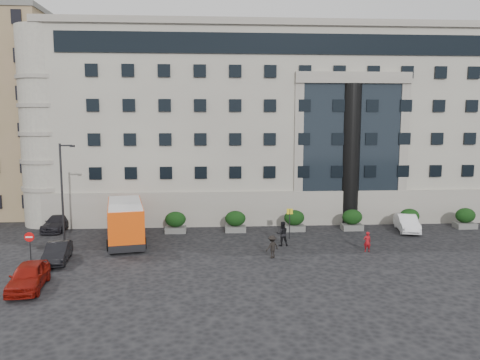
{
  "coord_description": "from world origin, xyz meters",
  "views": [
    {
      "loc": [
        -0.99,
        -32.17,
        9.71
      ],
      "look_at": [
        1.38,
        4.38,
        5.0
      ],
      "focal_mm": 35.0,
      "sensor_mm": 36.0,
      "label": 1
    }
  ],
  "objects_px": {
    "street_lamp": "(63,192)",
    "red_truck": "(101,202)",
    "no_entry_sign": "(30,242)",
    "parked_car_a": "(28,276)",
    "pedestrian_c": "(272,247)",
    "parked_car_d": "(100,216)",
    "bus_stop_sign": "(290,218)",
    "minibus": "(125,220)",
    "hedge_d": "(352,220)",
    "hedge_e": "(409,219)",
    "parked_car_b": "(57,252)",
    "white_taxi": "(407,223)",
    "hedge_c": "(294,220)",
    "pedestrian_a": "(367,242)",
    "hedge_a": "(176,222)",
    "parked_car_c": "(58,223)",
    "hedge_f": "(465,218)",
    "hedge_b": "(235,221)",
    "pedestrian_b": "(282,234)"
  },
  "relations": [
    {
      "from": "street_lamp",
      "to": "red_truck",
      "type": "xyz_separation_m",
      "value": [
        -0.21,
        12.67,
        -2.98
      ]
    },
    {
      "from": "no_entry_sign",
      "to": "parked_car_a",
      "type": "bearing_deg",
      "value": -71.06
    },
    {
      "from": "street_lamp",
      "to": "pedestrian_c",
      "type": "height_order",
      "value": "street_lamp"
    },
    {
      "from": "parked_car_a",
      "to": "parked_car_d",
      "type": "relative_size",
      "value": 0.91
    },
    {
      "from": "bus_stop_sign",
      "to": "pedestrian_c",
      "type": "xyz_separation_m",
      "value": [
        -2.14,
        -5.24,
        -0.91
      ]
    },
    {
      "from": "no_entry_sign",
      "to": "minibus",
      "type": "height_order",
      "value": "minibus"
    },
    {
      "from": "hedge_d",
      "to": "hedge_e",
      "type": "xyz_separation_m",
      "value": [
        5.2,
        0.0,
        0.0
      ]
    },
    {
      "from": "hedge_d",
      "to": "parked_car_d",
      "type": "xyz_separation_m",
      "value": [
        -23.1,
        4.48,
        -0.25
      ]
    },
    {
      "from": "parked_car_b",
      "to": "white_taxi",
      "type": "relative_size",
      "value": 0.91
    },
    {
      "from": "hedge_d",
      "to": "hedge_c",
      "type": "bearing_deg",
      "value": 180.0
    },
    {
      "from": "hedge_c",
      "to": "no_entry_sign",
      "type": "xyz_separation_m",
      "value": [
        -19.4,
        -8.84,
        0.72
      ]
    },
    {
      "from": "parked_car_a",
      "to": "bus_stop_sign",
      "type": "bearing_deg",
      "value": 25.02
    },
    {
      "from": "bus_stop_sign",
      "to": "pedestrian_a",
      "type": "xyz_separation_m",
      "value": [
        5.1,
        -4.13,
        -0.97
      ]
    },
    {
      "from": "street_lamp",
      "to": "bus_stop_sign",
      "type": "height_order",
      "value": "street_lamp"
    },
    {
      "from": "bus_stop_sign",
      "to": "hedge_d",
      "type": "bearing_deg",
      "value": 24.66
    },
    {
      "from": "hedge_a",
      "to": "parked_car_c",
      "type": "bearing_deg",
      "value": 171.23
    },
    {
      "from": "hedge_e",
      "to": "parked_car_d",
      "type": "height_order",
      "value": "hedge_e"
    },
    {
      "from": "hedge_f",
      "to": "red_truck",
      "type": "height_order",
      "value": "red_truck"
    },
    {
      "from": "bus_stop_sign",
      "to": "parked_car_c",
      "type": "relative_size",
      "value": 0.55
    },
    {
      "from": "hedge_d",
      "to": "white_taxi",
      "type": "xyz_separation_m",
      "value": [
        4.65,
        -0.8,
        -0.19
      ]
    },
    {
      "from": "pedestrian_a",
      "to": "pedestrian_c",
      "type": "xyz_separation_m",
      "value": [
        -7.24,
        -1.11,
        0.06
      ]
    },
    {
      "from": "pedestrian_c",
      "to": "parked_car_d",
      "type": "bearing_deg",
      "value": -72.33
    },
    {
      "from": "red_truck",
      "to": "parked_car_a",
      "type": "distance_m",
      "value": 21.1
    },
    {
      "from": "parked_car_c",
      "to": "hedge_e",
      "type": "bearing_deg",
      "value": -1.24
    },
    {
      "from": "hedge_e",
      "to": "parked_car_d",
      "type": "distance_m",
      "value": 28.65
    },
    {
      "from": "hedge_f",
      "to": "pedestrian_a",
      "type": "bearing_deg",
      "value": -148.71
    },
    {
      "from": "hedge_e",
      "to": "parked_car_d",
      "type": "relative_size",
      "value": 0.38
    },
    {
      "from": "hedge_a",
      "to": "parked_car_b",
      "type": "height_order",
      "value": "hedge_a"
    },
    {
      "from": "hedge_c",
      "to": "hedge_a",
      "type": "bearing_deg",
      "value": 180.0
    },
    {
      "from": "hedge_e",
      "to": "bus_stop_sign",
      "type": "relative_size",
      "value": 0.73
    },
    {
      "from": "hedge_d",
      "to": "no_entry_sign",
      "type": "bearing_deg",
      "value": -160.24
    },
    {
      "from": "hedge_b",
      "to": "red_truck",
      "type": "relative_size",
      "value": 0.36
    },
    {
      "from": "hedge_d",
      "to": "parked_car_b",
      "type": "relative_size",
      "value": 0.45
    },
    {
      "from": "hedge_c",
      "to": "hedge_d",
      "type": "relative_size",
      "value": 1.0
    },
    {
      "from": "hedge_a",
      "to": "white_taxi",
      "type": "relative_size",
      "value": 0.41
    },
    {
      "from": "hedge_c",
      "to": "parked_car_a",
      "type": "relative_size",
      "value": 0.41
    },
    {
      "from": "parked_car_a",
      "to": "parked_car_c",
      "type": "height_order",
      "value": "parked_car_a"
    },
    {
      "from": "pedestrian_c",
      "to": "minibus",
      "type": "bearing_deg",
      "value": -56.94
    },
    {
      "from": "hedge_b",
      "to": "hedge_f",
      "type": "relative_size",
      "value": 1.0
    },
    {
      "from": "hedge_a",
      "to": "hedge_f",
      "type": "bearing_deg",
      "value": 0.0
    },
    {
      "from": "parked_car_c",
      "to": "pedestrian_c",
      "type": "distance_m",
      "value": 20.34
    },
    {
      "from": "parked_car_d",
      "to": "minibus",
      "type": "bearing_deg",
      "value": -55.7
    },
    {
      "from": "bus_stop_sign",
      "to": "minibus",
      "type": "xyz_separation_m",
      "value": [
        -13.25,
        -0.13,
        0.03
      ]
    },
    {
      "from": "parked_car_c",
      "to": "minibus",
      "type": "bearing_deg",
      "value": -32.13
    },
    {
      "from": "parked_car_a",
      "to": "hedge_a",
      "type": "bearing_deg",
      "value": 53.95
    },
    {
      "from": "pedestrian_b",
      "to": "pedestrian_c",
      "type": "bearing_deg",
      "value": 65.84
    },
    {
      "from": "parked_car_c",
      "to": "pedestrian_a",
      "type": "bearing_deg",
      "value": -17.06
    },
    {
      "from": "hedge_b",
      "to": "minibus",
      "type": "relative_size",
      "value": 0.23
    },
    {
      "from": "hedge_a",
      "to": "street_lamp",
      "type": "bearing_deg",
      "value": -148.84
    },
    {
      "from": "hedge_c",
      "to": "hedge_d",
      "type": "bearing_deg",
      "value": 0.0
    }
  ]
}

